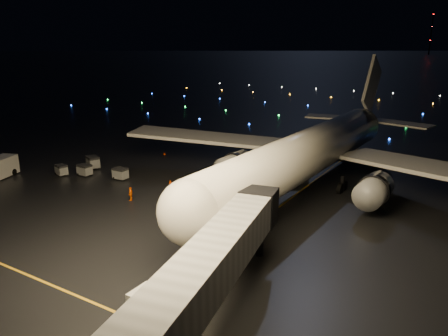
% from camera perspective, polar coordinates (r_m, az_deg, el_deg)
% --- Properties ---
extents(ground, '(2000.00, 2000.00, 0.00)m').
position_cam_1_polar(ground, '(331.72, 26.23, 11.22)').
color(ground, black).
rests_on(ground, ground).
extents(lane_centre, '(0.25, 80.00, 0.02)m').
position_cam_1_polar(lane_centre, '(52.41, 6.89, -5.34)').
color(lane_centre, gold).
rests_on(lane_centre, ground).
extents(airliner, '(62.12, 59.25, 16.97)m').
position_cam_1_polar(airliner, '(60.61, 12.40, 5.68)').
color(airliner, silver).
rests_on(airliner, ground).
extents(pushback_tug, '(4.32, 2.33, 2.03)m').
position_cam_1_polar(pushback_tug, '(33.42, -8.60, -16.80)').
color(pushback_tug, silver).
rests_on(pushback_tug, ground).
extents(belt_loader, '(7.14, 3.70, 3.34)m').
position_cam_1_polar(belt_loader, '(47.95, -1.73, -5.17)').
color(belt_loader, silver).
rests_on(belt_loader, ground).
extents(crew_c, '(0.73, 1.09, 1.71)m').
position_cam_1_polar(crew_c, '(55.77, -12.09, -3.32)').
color(crew_c, '#FF5D00').
rests_on(crew_c, ground).
extents(safety_cone_0, '(0.40, 0.40, 0.45)m').
position_cam_1_polar(safety_cone_0, '(60.48, -0.74, -2.04)').
color(safety_cone_0, '#FC3C00').
rests_on(safety_cone_0, ground).
extents(safety_cone_1, '(0.58, 0.58, 0.54)m').
position_cam_1_polar(safety_cone_1, '(58.91, 2.91, -2.52)').
color(safety_cone_1, '#FC3C00').
rests_on(safety_cone_1, ground).
extents(safety_cone_2, '(0.46, 0.46, 0.49)m').
position_cam_1_polar(safety_cone_2, '(61.77, -7.03, -1.75)').
color(safety_cone_2, '#FC3C00').
rests_on(safety_cone_2, ground).
extents(safety_cone_3, '(0.55, 0.55, 0.53)m').
position_cam_1_polar(safety_cone_3, '(77.40, -7.79, 1.90)').
color(safety_cone_3, '#FC3C00').
rests_on(safety_cone_3, ground).
extents(radio_mast, '(1.80, 1.80, 64.00)m').
position_cam_1_polar(radio_mast, '(775.20, 25.44, 15.59)').
color(radio_mast, black).
rests_on(radio_mast, ground).
extents(taxiway_lights, '(164.00, 92.00, 0.36)m').
position_cam_1_polar(taxiway_lights, '(140.59, 18.06, 7.61)').
color(taxiway_lights, black).
rests_on(taxiway_lights, ground).
extents(baggage_cart_0, '(2.03, 1.44, 1.70)m').
position_cam_1_polar(baggage_cart_0, '(64.56, -13.38, -0.73)').
color(baggage_cart_0, gray).
rests_on(baggage_cart_0, ground).
extents(baggage_cart_1, '(1.99, 1.41, 1.68)m').
position_cam_1_polar(baggage_cart_1, '(67.82, -17.75, -0.27)').
color(baggage_cart_1, gray).
rests_on(baggage_cart_1, ground).
extents(baggage_cart_2, '(2.14, 1.76, 1.58)m').
position_cam_1_polar(baggage_cart_2, '(69.19, -20.47, -0.25)').
color(baggage_cart_2, gray).
rests_on(baggage_cart_2, ground).
extents(baggage_cart_3, '(2.69, 2.35, 1.90)m').
position_cam_1_polar(baggage_cart_3, '(71.35, -16.75, 0.70)').
color(baggage_cart_3, gray).
rests_on(baggage_cart_3, ground).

